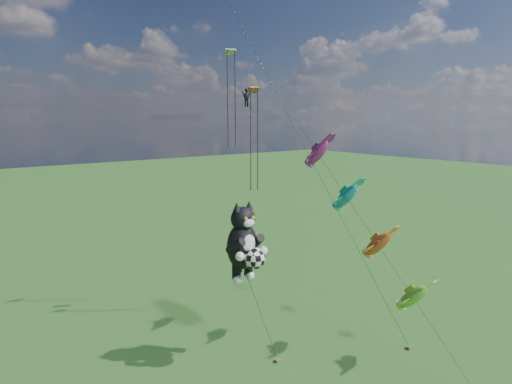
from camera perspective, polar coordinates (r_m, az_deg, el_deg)
cat_kite_rig at (r=30.75m, az=-1.54°, el=-6.74°), size 2.89×4.29×11.42m
fish_windsock_rig at (r=33.28m, az=13.92°, el=-3.65°), size 1.85×15.92×17.16m
parafoil_rig at (r=38.10m, az=-0.90°, el=11.77°), size 5.72×16.85×27.11m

